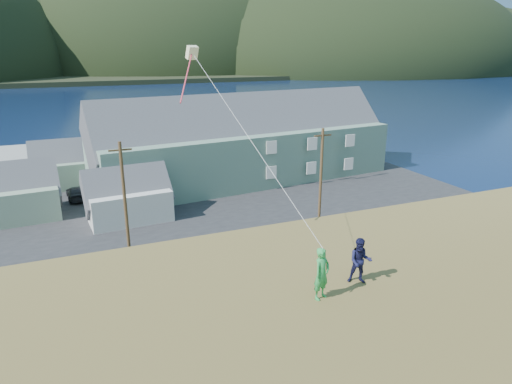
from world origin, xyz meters
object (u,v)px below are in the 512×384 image
(shed_palegreen_far, at_px, (76,164))
(shed_white, at_px, (128,196))
(wharf, at_px, (56,154))
(kite_flyer_green, at_px, (322,274))
(shed_palegreen_near, at_px, (7,195))
(lodge, at_px, (246,141))
(kite_flyer_navy, at_px, (360,261))

(shed_palegreen_far, bearing_deg, shed_white, -76.08)
(wharf, xyz_separation_m, kite_flyer_green, (9.13, -59.20, 7.66))
(shed_palegreen_near, bearing_deg, lodge, 4.33)
(wharf, xyz_separation_m, kite_flyer_navy, (10.93, -58.80, 7.59))
(shed_palegreen_near, bearing_deg, wharf, 77.10)
(shed_palegreen_near, height_order, kite_flyer_navy, kite_flyer_navy)
(shed_palegreen_far, distance_m, kite_flyer_navy, 43.82)
(lodge, bearing_deg, wharf, 127.47)
(kite_flyer_navy, bearing_deg, shed_white, 128.99)
(kite_flyer_navy, bearing_deg, kite_flyer_green, -137.68)
(shed_palegreen_far, relative_size, kite_flyer_navy, 5.84)
(shed_palegreen_far, bearing_deg, shed_palegreen_near, -125.01)
(shed_white, bearing_deg, kite_flyer_green, -89.12)
(shed_palegreen_far, height_order, kite_flyer_green, kite_flyer_green)
(shed_palegreen_near, height_order, kite_flyer_green, kite_flyer_green)
(kite_flyer_green, relative_size, kite_flyer_navy, 1.07)
(shed_palegreen_near, bearing_deg, kite_flyer_green, -73.16)
(lodge, height_order, kite_flyer_green, lodge)
(shed_white, xyz_separation_m, kite_flyer_navy, (4.67, -28.81, 5.72))
(lodge, distance_m, shed_palegreen_far, 19.63)
(lodge, xyz_separation_m, kite_flyer_green, (-11.90, -37.29, 3.34))
(lodge, relative_size, kite_flyer_green, 19.94)
(shed_palegreen_near, xyz_separation_m, shed_palegreen_far, (6.25, 9.53, 0.06))
(kite_flyer_navy, bearing_deg, shed_palegreen_far, 131.12)
(lodge, relative_size, shed_palegreen_near, 3.88)
(kite_flyer_green, xyz_separation_m, kite_flyer_navy, (1.80, 0.40, -0.06))
(shed_palegreen_far, relative_size, kite_flyer_green, 5.44)
(lodge, height_order, shed_palegreen_far, lodge)
(wharf, height_order, shed_palegreen_far, shed_palegreen_far)
(wharf, relative_size, shed_palegreen_far, 2.64)
(lodge, xyz_separation_m, kite_flyer_navy, (-10.10, -36.89, 3.28))
(wharf, relative_size, kite_flyer_green, 14.36)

